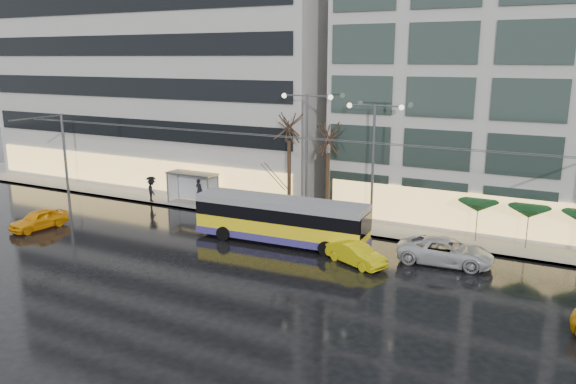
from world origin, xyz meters
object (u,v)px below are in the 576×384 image
Objects in this scene: trolleybus at (281,221)px; street_lamp_near at (307,139)px; taxi_a at (39,219)px; bus_shelter at (190,180)px.

trolleybus is 7.16m from street_lamp_near.
trolleybus is 1.27× the size of street_lamp_near.
taxi_a is (-16.39, -5.12, -0.75)m from trolleybus.
street_lamp_near is 19.58m from taxi_a.
bus_shelter is 0.47× the size of street_lamp_near.
street_lamp_near reaches higher than taxi_a.
taxi_a is (-5.21, -10.47, -1.28)m from bus_shelter.
bus_shelter is at bearing 154.44° from trolleybus.
street_lamp_near reaches higher than trolleybus.
trolleybus reaches higher than taxi_a.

